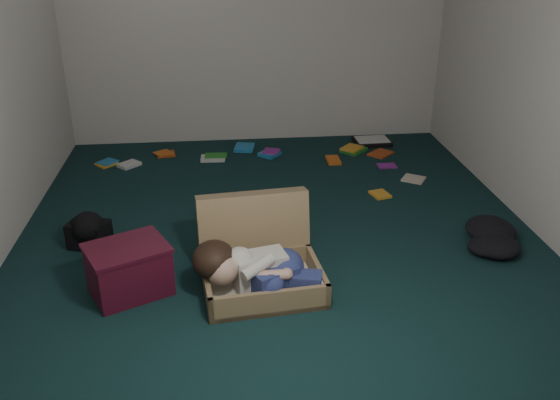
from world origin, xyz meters
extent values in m
plane|color=black|center=(0.00, 0.00, 0.00)|extent=(4.50, 4.50, 0.00)
plane|color=silver|center=(0.00, 2.25, 1.30)|extent=(4.50, 0.00, 4.50)
plane|color=silver|center=(0.00, -2.25, 1.30)|extent=(4.50, 0.00, 4.50)
plane|color=silver|center=(2.00, 0.00, 1.30)|extent=(0.00, 4.50, 4.50)
cube|color=olive|center=(-0.18, -0.82, 0.09)|extent=(0.81, 0.62, 0.17)
cube|color=beige|center=(-0.18, -0.82, 0.04)|extent=(0.74, 0.55, 0.02)
cube|color=olive|center=(-0.22, -0.47, 0.27)|extent=(0.78, 0.31, 0.56)
cube|color=beige|center=(-0.20, -0.85, 0.18)|extent=(0.36, 0.26, 0.24)
sphere|color=tan|center=(-0.44, -0.90, 0.25)|extent=(0.21, 0.21, 0.21)
ellipsoid|color=black|center=(-0.49, -0.85, 0.29)|extent=(0.27, 0.29, 0.24)
ellipsoid|color=navy|center=(-0.04, -0.82, 0.18)|extent=(0.25, 0.29, 0.24)
cube|color=navy|center=(-0.11, -0.95, 0.17)|extent=(0.32, 0.26, 0.15)
cube|color=navy|center=(0.05, -0.94, 0.15)|extent=(0.28, 0.18, 0.12)
sphere|color=white|center=(0.15, -0.90, 0.12)|extent=(0.12, 0.12, 0.12)
sphere|color=white|center=(0.16, -0.97, 0.11)|extent=(0.11, 0.11, 0.11)
cylinder|color=tan|center=(-0.13, -0.98, 0.23)|extent=(0.20, 0.09, 0.07)
cube|color=#420D1D|center=(-1.04, -0.72, 0.16)|extent=(0.59, 0.54, 0.32)
cube|color=#420D1D|center=(-1.04, -0.72, 0.33)|extent=(0.62, 0.57, 0.02)
cube|color=black|center=(1.24, 1.95, 0.02)|extent=(0.40, 0.31, 0.05)
cube|color=white|center=(1.24, 1.95, 0.05)|extent=(0.36, 0.27, 0.01)
cube|color=gold|center=(-1.56, 1.61, 0.01)|extent=(0.21, 0.16, 0.02)
cube|color=#AC4217|center=(-0.99, 1.83, 0.01)|extent=(0.26, 0.25, 0.02)
cube|color=silver|center=(-0.50, 1.64, 0.01)|extent=(0.21, 0.24, 0.02)
cube|color=#2279B9|center=(0.08, 1.70, 0.01)|extent=(0.22, 0.25, 0.02)
cube|color=orange|center=(0.72, 1.47, 0.01)|extent=(0.26, 0.24, 0.02)
cube|color=#248023|center=(0.98, 1.73, 0.01)|extent=(0.22, 0.17, 0.02)
cube|color=#8C2492|center=(1.22, 1.27, 0.01)|extent=(0.26, 0.25, 0.02)
cube|color=beige|center=(1.38, 0.91, 0.01)|extent=(0.19, 0.23, 0.02)
cube|color=gold|center=(0.97, 0.60, 0.01)|extent=(0.23, 0.25, 0.02)
cube|color=#AC4217|center=(1.25, 1.61, 0.01)|extent=(0.26, 0.23, 0.02)
cube|color=silver|center=(-1.34, 1.55, 0.01)|extent=(0.23, 0.19, 0.02)
cube|color=#2279B9|center=(-0.17, 1.93, 0.01)|extent=(0.25, 0.26, 0.02)
camera|label=1|loc=(-0.41, -4.08, 2.19)|focal=38.00mm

